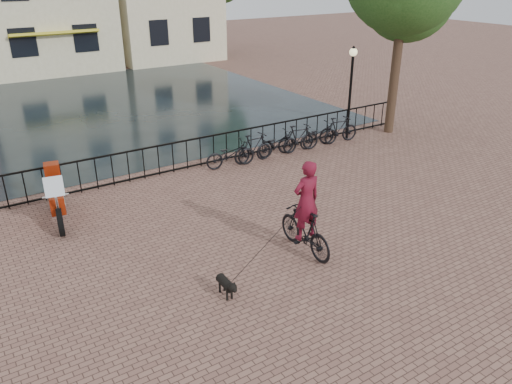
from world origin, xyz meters
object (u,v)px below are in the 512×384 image
cyclist (306,213)px  dog (226,286)px  motorcycle (55,191)px  lamp_post (351,77)px

cyclist → dog: cyclist is taller
dog → motorcycle: motorcycle is taller
lamp_post → cyclist: bearing=-138.6°
lamp_post → motorcycle: size_ratio=1.44×
motorcycle → lamp_post: bearing=15.1°
cyclist → motorcycle: (-4.50, 4.80, -0.19)m
cyclist → motorcycle: bearing=-46.0°
cyclist → motorcycle: cyclist is taller
dog → lamp_post: bearing=36.4°
lamp_post → motorcycle: (-11.15, -1.06, -1.55)m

